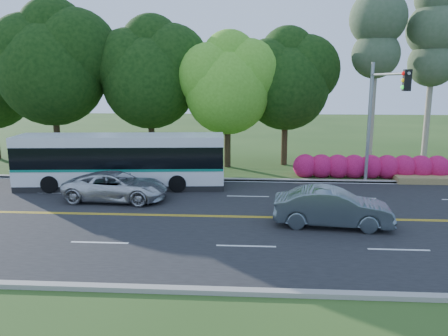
# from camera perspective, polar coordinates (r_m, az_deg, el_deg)

# --- Properties ---
(ground) EXTENTS (120.00, 120.00, 0.00)m
(ground) POSITION_cam_1_polar(r_m,az_deg,el_deg) (19.63, 4.51, -6.45)
(ground) COLOR #254316
(ground) RESTS_ON ground
(road) EXTENTS (60.00, 14.00, 0.02)m
(road) POSITION_cam_1_polar(r_m,az_deg,el_deg) (19.62, 4.51, -6.42)
(road) COLOR black
(road) RESTS_ON ground
(curb_north) EXTENTS (60.00, 0.30, 0.15)m
(curb_north) POSITION_cam_1_polar(r_m,az_deg,el_deg) (26.50, 4.30, -1.54)
(curb_north) COLOR #9A958B
(curb_north) RESTS_ON ground
(curb_south) EXTENTS (60.00, 0.30, 0.15)m
(curb_south) POSITION_cam_1_polar(r_m,az_deg,el_deg) (12.98, 4.95, -15.88)
(curb_south) COLOR #9A958B
(curb_south) RESTS_ON ground
(grass_verge) EXTENTS (60.00, 4.00, 0.10)m
(grass_verge) POSITION_cam_1_polar(r_m,az_deg,el_deg) (28.32, 4.27, -0.75)
(grass_verge) COLOR #254316
(grass_verge) RESTS_ON ground
(lane_markings) EXTENTS (57.60, 13.82, 0.00)m
(lane_markings) POSITION_cam_1_polar(r_m,az_deg,el_deg) (19.62, 4.23, -6.39)
(lane_markings) COLOR gold
(lane_markings) RESTS_ON road
(tree_row) EXTENTS (44.70, 9.10, 13.84)m
(tree_row) POSITION_cam_1_polar(r_m,az_deg,el_deg) (31.19, -5.35, 12.70)
(tree_row) COLOR black
(tree_row) RESTS_ON ground
(bougainvillea_hedge) EXTENTS (9.50, 2.25, 1.50)m
(bougainvillea_hedge) POSITION_cam_1_polar(r_m,az_deg,el_deg) (28.36, 18.97, 0.05)
(bougainvillea_hedge) COLOR #A40D3D
(bougainvillea_hedge) RESTS_ON ground
(traffic_signal) EXTENTS (0.42, 6.10, 7.00)m
(traffic_signal) POSITION_cam_1_polar(r_m,az_deg,el_deg) (25.07, 19.66, 7.71)
(traffic_signal) COLOR #93969B
(traffic_signal) RESTS_ON ground
(transit_bus) EXTENTS (11.61, 3.47, 2.99)m
(transit_bus) POSITION_cam_1_polar(r_m,az_deg,el_deg) (25.17, -13.28, 0.80)
(transit_bus) COLOR white
(transit_bus) RESTS_ON road
(sedan) EXTENTS (4.97, 2.17, 1.59)m
(sedan) POSITION_cam_1_polar(r_m,az_deg,el_deg) (18.75, 13.97, -5.02)
(sedan) COLOR slate
(sedan) RESTS_ON road
(suv) EXTENTS (5.31, 2.69, 1.44)m
(suv) POSITION_cam_1_polar(r_m,az_deg,el_deg) (22.72, -13.85, -2.33)
(suv) COLOR silver
(suv) RESTS_ON road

